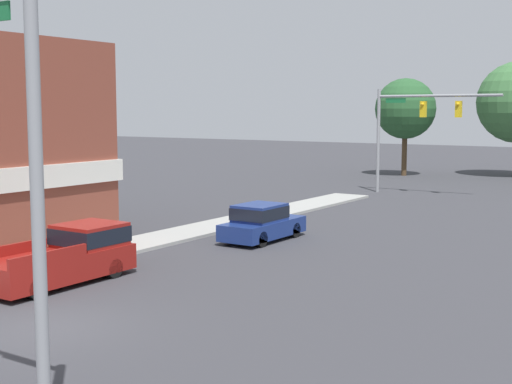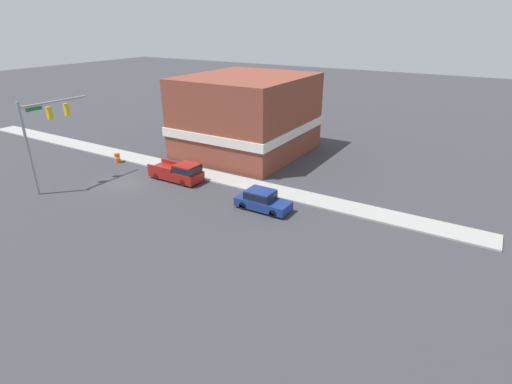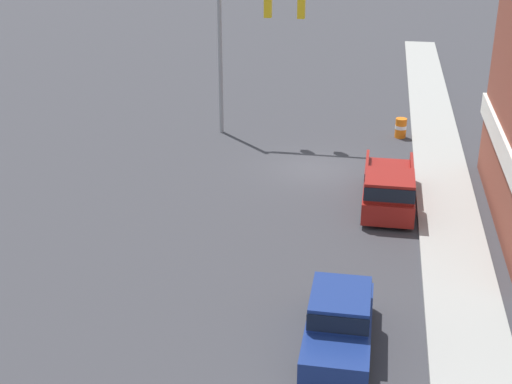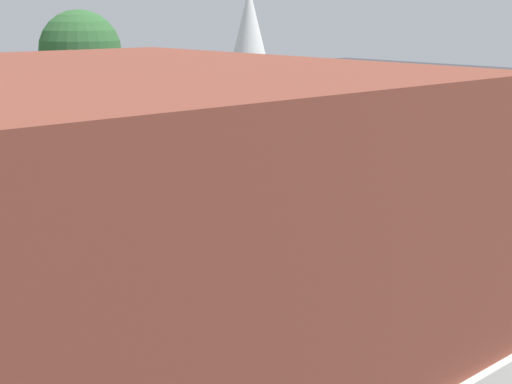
# 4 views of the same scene
# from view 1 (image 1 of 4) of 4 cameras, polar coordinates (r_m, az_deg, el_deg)

# --- Properties ---
(ground_plane) EXTENTS (200.00, 200.00, 0.00)m
(ground_plane) POSITION_cam_1_polar(r_m,az_deg,el_deg) (19.58, -16.53, -10.34)
(ground_plane) COLOR #38383D
(far_signal_assembly) EXTENTS (8.32, 0.49, 7.03)m
(far_signal_assembly) POSITION_cam_1_polar(r_m,az_deg,el_deg) (48.42, 12.61, 5.86)
(far_signal_assembly) COLOR gray
(far_signal_assembly) RESTS_ON ground
(car_lead) EXTENTS (1.80, 4.39, 1.60)m
(car_lead) POSITION_cam_1_polar(r_m,az_deg,el_deg) (30.65, 0.45, -2.39)
(car_lead) COLOR black
(car_lead) RESTS_ON ground
(pickup_truck_parked) EXTENTS (1.98, 5.22, 1.79)m
(pickup_truck_parked) POSITION_cam_1_polar(r_m,az_deg,el_deg) (24.22, -14.75, -4.88)
(pickup_truck_parked) COLOR black
(pickup_truck_parked) RESTS_ON ground
(backdrop_tree_left_far) EXTENTS (5.16, 5.16, 8.30)m
(backdrop_tree_left_far) POSITION_cam_1_polar(r_m,az_deg,el_deg) (62.33, 11.86, 6.53)
(backdrop_tree_left_far) COLOR #4C3823
(backdrop_tree_left_far) RESTS_ON ground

